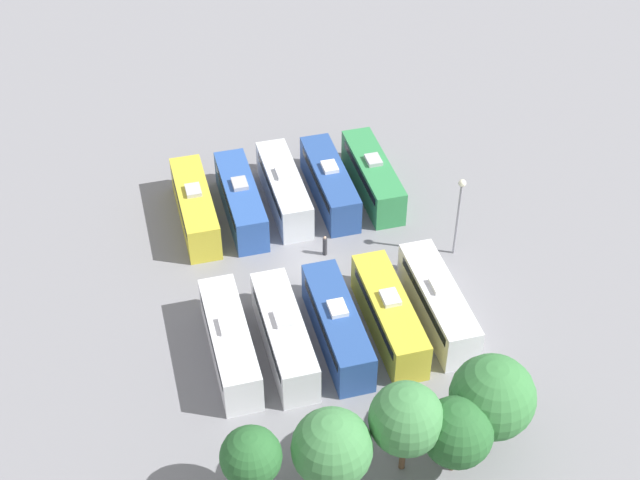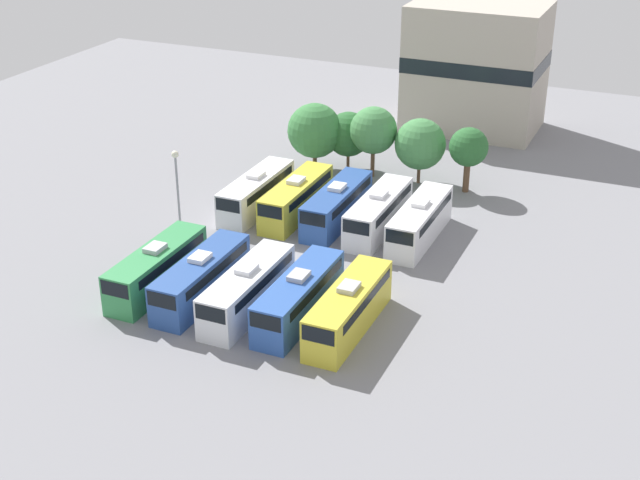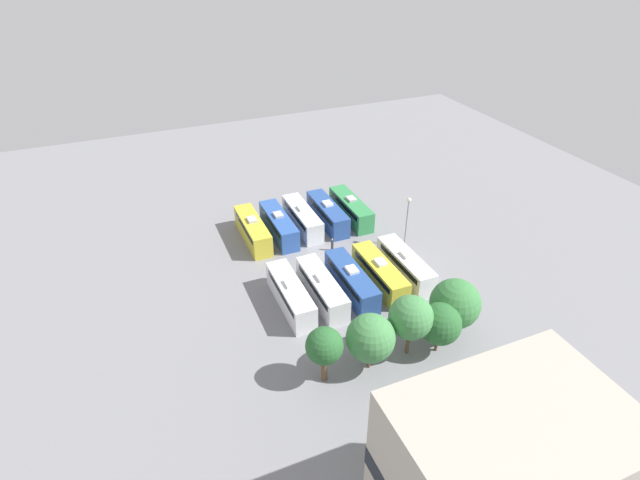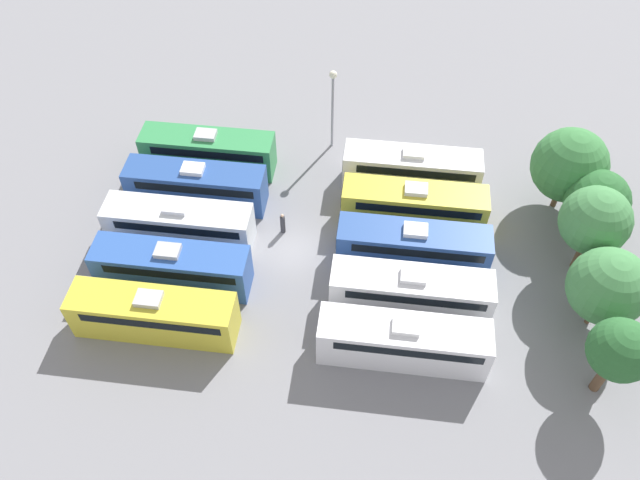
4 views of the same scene
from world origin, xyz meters
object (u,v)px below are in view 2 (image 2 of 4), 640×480
object	(u,v)px
bus_8	(379,211)
worker_person	(272,254)
tree_4	(469,148)
bus_2	(248,289)
depot_building	(476,67)
tree_1	(348,134)
bus_5	(257,191)
tree_0	(315,131)
bus_6	(296,197)
bus_9	(420,220)
tree_2	(373,130)
bus_0	(157,267)
bus_4	(349,307)
light_pole	(177,177)
bus_1	(201,277)
bus_7	(337,204)
bus_3	(299,296)
tree_3	(420,144)

from	to	relation	value
bus_8	worker_person	xyz separation A→B (m)	(-5.47, -9.31, -0.88)
tree_4	bus_2	bearing A→B (deg)	-106.89
worker_person	depot_building	bearing A→B (deg)	81.76
worker_person	tree_1	xyz separation A→B (m)	(-2.28, 21.53, 2.78)
bus_5	tree_0	world-z (taller)	tree_0
bus_6	tree_1	world-z (taller)	tree_1
bus_9	tree_2	xyz separation A→B (m)	(-8.56, 11.62, 3.00)
bus_0	worker_person	size ratio (longest dim) A/B	5.63
bus_4	tree_0	bearing A→B (deg)	118.48
light_pole	tree_0	xyz separation A→B (m)	(4.76, 17.46, -0.83)
bus_1	bus_9	bearing A→B (deg)	53.93
bus_5	bus_6	size ratio (longest dim) A/B	1.00
bus_8	bus_1	bearing A→B (deg)	-115.66
tree_0	light_pole	bearing A→B (deg)	-105.23
tree_1	bus_9	bearing A→B (deg)	-47.48
bus_7	depot_building	xyz separation A→B (m)	(4.00, 29.66, 5.24)
bus_6	worker_person	bearing A→B (deg)	-76.66
bus_6	tree_4	size ratio (longest dim) A/B	1.66
bus_0	bus_5	xyz separation A→B (m)	(0.10, 15.86, 0.00)
bus_2	bus_3	xyz separation A→B (m)	(3.78, 0.55, 0.00)
worker_person	light_pole	world-z (taller)	light_pole
bus_2	tree_2	size ratio (longest dim) A/B	1.48
bus_4	worker_person	world-z (taller)	bus_4
bus_0	bus_9	xyz separation A→B (m)	(15.33, 15.81, 0.00)
bus_7	tree_1	bearing A→B (deg)	107.86
bus_1	depot_building	xyz separation A→B (m)	(7.93, 45.85, 5.24)
bus_3	bus_6	world-z (taller)	same
bus_2	bus_8	distance (m)	16.79
bus_2	light_pole	distance (m)	15.31
bus_5	light_pole	size ratio (longest dim) A/B	1.44
bus_5	bus_6	distance (m)	3.81
tree_2	bus_3	bearing A→B (deg)	-80.07
bus_6	tree_2	distance (m)	12.04
bus_5	worker_person	size ratio (longest dim) A/B	5.63
bus_2	tree_4	size ratio (longest dim) A/B	1.66
worker_person	tree_2	xyz separation A→B (m)	(0.67, 20.60, 3.87)
bus_4	tree_2	xyz separation A→B (m)	(-8.53, 27.18, 3.00)
bus_3	bus_8	xyz separation A→B (m)	(0.06, 15.80, 0.00)
tree_2	tree_4	distance (m)	9.36
bus_7	tree_2	world-z (taller)	tree_2
bus_8	worker_person	world-z (taller)	bus_8
worker_person	tree_3	bearing A→B (deg)	75.79
bus_4	bus_0	bearing A→B (deg)	-179.06
bus_2	tree_3	xyz separation A→B (m)	(3.66, 27.92, 2.18)
bus_1	bus_8	bearing A→B (deg)	64.34
tree_3	bus_2	bearing A→B (deg)	-97.47
depot_building	tree_0	bearing A→B (deg)	-119.58
bus_0	bus_4	size ratio (longest dim) A/B	1.00
bus_5	bus_0	bearing A→B (deg)	-90.35
bus_8	light_pole	size ratio (longest dim) A/B	1.44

